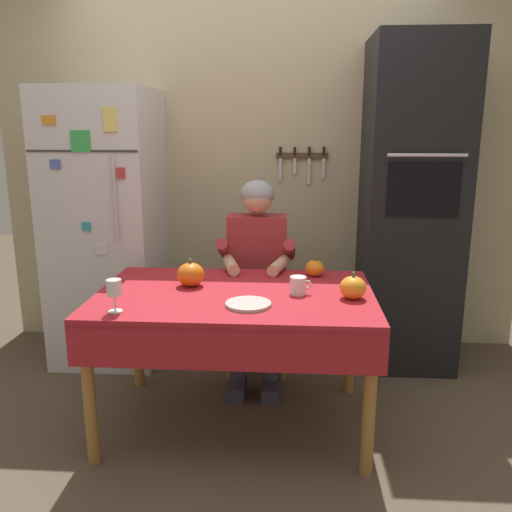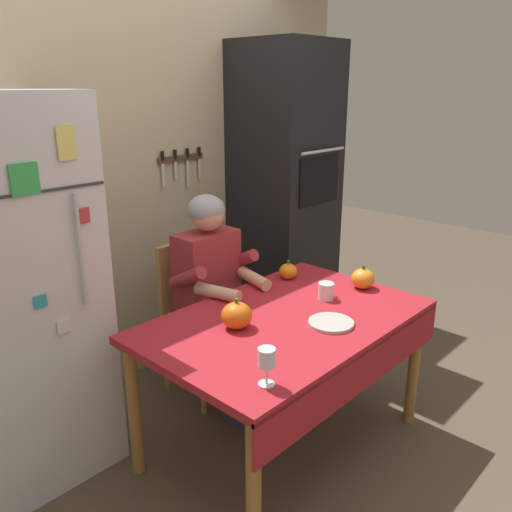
# 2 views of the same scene
# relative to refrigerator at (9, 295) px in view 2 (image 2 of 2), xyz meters

# --- Properties ---
(ground_plane) EXTENTS (10.00, 10.00, 0.00)m
(ground_plane) POSITION_rel_refrigerator_xyz_m (0.95, -0.96, -0.90)
(ground_plane) COLOR brown
(ground_plane) RESTS_ON ground
(back_wall_assembly) EXTENTS (3.70, 0.13, 2.60)m
(back_wall_assembly) POSITION_rel_refrigerator_xyz_m (1.00, 0.39, 0.40)
(back_wall_assembly) COLOR #BCAD89
(back_wall_assembly) RESTS_ON ground
(refrigerator) EXTENTS (0.68, 0.71, 1.80)m
(refrigerator) POSITION_rel_refrigerator_xyz_m (0.00, 0.00, 0.00)
(refrigerator) COLOR silver
(refrigerator) RESTS_ON ground
(wall_oven) EXTENTS (0.60, 0.64, 2.10)m
(wall_oven) POSITION_rel_refrigerator_xyz_m (2.00, 0.04, 0.15)
(wall_oven) COLOR black
(wall_oven) RESTS_ON ground
(dining_table) EXTENTS (1.40, 0.90, 0.74)m
(dining_table) POSITION_rel_refrigerator_xyz_m (0.95, -0.88, -0.24)
(dining_table) COLOR #9E6B33
(dining_table) RESTS_ON ground
(chair_behind_person) EXTENTS (0.40, 0.40, 0.93)m
(chair_behind_person) POSITION_rel_refrigerator_xyz_m (1.02, -0.09, -0.39)
(chair_behind_person) COLOR tan
(chair_behind_person) RESTS_ON ground
(seated_person) EXTENTS (0.47, 0.55, 1.25)m
(seated_person) POSITION_rel_refrigerator_xyz_m (1.02, -0.28, -0.16)
(seated_person) COLOR #38384C
(seated_person) RESTS_ON ground
(coffee_mug) EXTENTS (0.11, 0.08, 0.09)m
(coffee_mug) POSITION_rel_refrigerator_xyz_m (1.27, -0.87, -0.12)
(coffee_mug) COLOR white
(coffee_mug) RESTS_ON dining_table
(wine_glass) EXTENTS (0.07, 0.07, 0.15)m
(wine_glass) POSITION_rel_refrigerator_xyz_m (0.44, -1.19, -0.05)
(wine_glass) COLOR white
(wine_glass) RESTS_ON dining_table
(pumpkin_large) EXTENTS (0.13, 0.13, 0.13)m
(pumpkin_large) POSITION_rel_refrigerator_xyz_m (1.53, -0.93, -0.10)
(pumpkin_large) COLOR orange
(pumpkin_large) RESTS_ON dining_table
(pumpkin_medium) EXTENTS (0.14, 0.14, 0.15)m
(pumpkin_medium) POSITION_rel_refrigerator_xyz_m (0.71, -0.77, -0.10)
(pumpkin_medium) COLOR orange
(pumpkin_medium) RESTS_ON dining_table
(pumpkin_small) EXTENTS (0.11, 0.11, 0.11)m
(pumpkin_small) POSITION_rel_refrigerator_xyz_m (1.37, -0.53, -0.11)
(pumpkin_small) COLOR orange
(pumpkin_small) RESTS_ON dining_table
(serving_tray) EXTENTS (0.22, 0.22, 0.02)m
(serving_tray) POSITION_rel_refrigerator_xyz_m (1.03, -1.07, -0.15)
(serving_tray) COLOR #B7B2A8
(serving_tray) RESTS_ON dining_table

